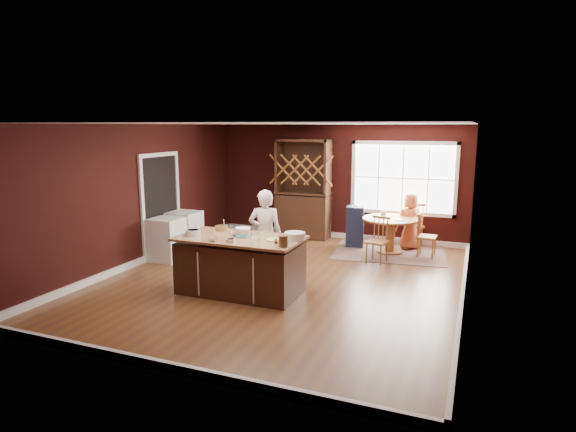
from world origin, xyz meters
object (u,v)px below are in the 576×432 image
object	(u,v)px
chair_north	(413,224)
toddler	(360,210)
seated_woman	(410,221)
high_chair	(355,226)
chair_east	(427,235)
washer	(167,239)
baker	(265,235)
dryer	(185,232)
dining_table	(390,228)
kitchen_island	(240,266)
layer_cake	(243,232)
hutch	(303,189)
chair_south	(377,240)

from	to	relation	value
chair_north	toddler	distance (m)	1.27
seated_woman	high_chair	bearing A→B (deg)	-17.72
chair_east	washer	size ratio (longest dim) A/B	1.08
baker	dryer	distance (m)	2.56
dining_table	dryer	world-z (taller)	dryer
seated_woman	dryer	bearing A→B (deg)	-3.44
kitchen_island	chair_north	bearing A→B (deg)	62.86
chair_east	seated_woman	bearing A→B (deg)	41.83
high_chair	baker	bearing A→B (deg)	-118.31
layer_cake	washer	distance (m)	2.57
chair_east	chair_north	distance (m)	0.98
chair_north	seated_woman	distance (m)	0.39
kitchen_island	seated_woman	world-z (taller)	seated_woman
seated_woman	high_chair	world-z (taller)	seated_woman
hutch	kitchen_island	bearing A→B (deg)	-84.38
seated_woman	toddler	size ratio (longest dim) A/B	4.76
kitchen_island	chair_north	xyz separation A→B (m)	(2.18, 4.26, 0.06)
chair_east	chair_north	bearing A→B (deg)	27.01
dining_table	layer_cake	distance (m)	3.80
layer_cake	seated_woman	distance (m)	4.38
chair_south	toddler	size ratio (longest dim) A/B	3.56
dining_table	toddler	world-z (taller)	toddler
chair_east	layer_cake	bearing A→B (deg)	145.80
dining_table	chair_north	bearing A→B (deg)	66.65
kitchen_island	seated_woman	xyz separation A→B (m)	(2.15, 3.89, 0.18)
high_chair	hutch	distance (m)	1.61
toddler	dryer	bearing A→B (deg)	-149.41
high_chair	toddler	xyz separation A→B (m)	(0.08, 0.09, 0.34)
chair_east	high_chair	size ratio (longest dim) A/B	0.97
dining_table	hutch	distance (m)	2.41
chair_north	seated_woman	world-z (taller)	seated_woman
layer_cake	toddler	bearing A→B (deg)	74.09
kitchen_island	dryer	xyz separation A→B (m)	(-2.25, 1.79, 0.00)
dining_table	seated_woman	size ratio (longest dim) A/B	0.96
chair_east	washer	distance (m)	5.29
seated_woman	hutch	distance (m)	2.62
chair_south	layer_cake	bearing A→B (deg)	-111.71
chair_north	washer	xyz separation A→B (m)	(-4.43, -3.10, -0.07)
kitchen_island	high_chair	bearing A→B (deg)	74.93
chair_east	toddler	distance (m)	1.60
kitchen_island	layer_cake	distance (m)	0.56
baker	toddler	world-z (taller)	baker
baker	chair_east	size ratio (longest dim) A/B	1.73
layer_cake	hutch	bearing A→B (deg)	95.94
chair_south	high_chair	xyz separation A→B (m)	(-0.72, 1.13, 0.01)
dining_table	dryer	distance (m)	4.36
chair_south	toddler	xyz separation A→B (m)	(-0.64, 1.22, 0.35)
washer	layer_cake	bearing A→B (deg)	-25.40
toddler	kitchen_island	bearing A→B (deg)	-105.80
chair_east	chair_north	size ratio (longest dim) A/B	0.93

